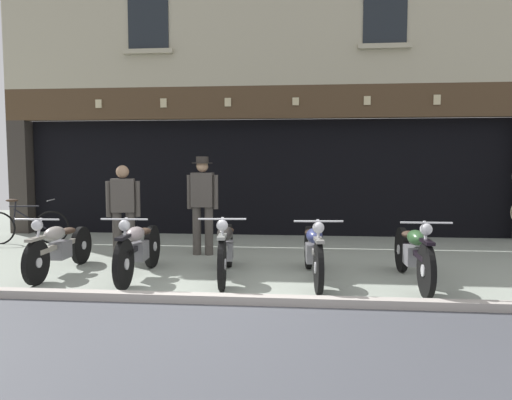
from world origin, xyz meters
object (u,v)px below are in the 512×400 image
at_px(motorcycle_center_left, 139,248).
at_px(motorcycle_left, 60,246).
at_px(motorcycle_center, 226,247).
at_px(advert_board_far, 114,162).
at_px(salesman_left, 123,208).
at_px(advert_board_near, 152,159).
at_px(leaning_bicycle, 25,226).
at_px(motorcycle_right, 413,252).
at_px(motorcycle_center_right, 313,250).
at_px(shopkeeper_center, 203,200).

bearing_deg(motorcycle_center_left, motorcycle_left, -6.91).
relative_size(motorcycle_center, advert_board_far, 2.19).
xyz_separation_m(motorcycle_left, motorcycle_center, (2.48, 0.01, 0.02)).
relative_size(salesman_left, advert_board_near, 1.52).
bearing_deg(leaning_bicycle, motorcycle_right, 57.45).
xyz_separation_m(advert_board_near, leaning_bicycle, (-2.14, -1.69, -1.37)).
distance_m(motorcycle_center_left, salesman_left, 1.41).
relative_size(motorcycle_center_right, advert_board_far, 2.21).
height_order(advert_board_far, leaning_bicycle, advert_board_far).
xyz_separation_m(advert_board_far, leaning_bicycle, (-1.23, -1.69, -1.29)).
xyz_separation_m(motorcycle_center_right, leaning_bicycle, (-5.75, 2.43, -0.07)).
bearing_deg(salesman_left, shopkeeper_center, -169.41).
distance_m(advert_board_far, leaning_bicycle, 2.46).
xyz_separation_m(motorcycle_center_left, advert_board_far, (-2.04, 4.21, 1.23)).
height_order(motorcycle_center_left, advert_board_near, advert_board_near).
xyz_separation_m(motorcycle_right, advert_board_near, (-4.96, 4.19, 1.30)).
xyz_separation_m(motorcycle_right, leaning_bicycle, (-7.10, 2.51, -0.07)).
xyz_separation_m(motorcycle_center, leaning_bicycle, (-4.51, 2.40, -0.07)).
bearing_deg(motorcycle_left, leaning_bicycle, -50.48).
xyz_separation_m(motorcycle_center, advert_board_far, (-3.27, 4.08, 1.22)).
xyz_separation_m(shopkeeper_center, advert_board_near, (-1.70, 2.48, 0.76)).
bearing_deg(motorcycle_right, advert_board_near, -40.34).
relative_size(motorcycle_left, salesman_left, 1.22).
relative_size(motorcycle_center_right, leaning_bicycle, 1.24).
relative_size(motorcycle_left, motorcycle_center_right, 0.93).
height_order(motorcycle_center_left, leaning_bicycle, motorcycle_center_left).
bearing_deg(motorcycle_left, motorcycle_center_left, 174.23).
xyz_separation_m(motorcycle_center_right, motorcycle_right, (1.35, -0.07, 0.00)).
bearing_deg(advert_board_far, motorcycle_center, -51.28).
bearing_deg(motorcycle_center, motorcycle_right, 172.78).
height_order(motorcycle_center, motorcycle_center_right, motorcycle_center).
relative_size(motorcycle_center, motorcycle_center_right, 0.99).
distance_m(motorcycle_right, advert_board_near, 6.62).
xyz_separation_m(motorcycle_center_left, motorcycle_right, (3.83, 0.02, 0.00)).
bearing_deg(motorcycle_center_right, shopkeeper_center, -44.64).
bearing_deg(motorcycle_center_right, advert_board_far, -46.40).
height_order(motorcycle_right, salesman_left, salesman_left).
distance_m(motorcycle_right, shopkeeper_center, 3.72).
height_order(motorcycle_center, leaning_bicycle, motorcycle_center).
height_order(motorcycle_left, advert_board_near, advert_board_near).
distance_m(motorcycle_center_right, salesman_left, 3.35).
height_order(motorcycle_center_left, motorcycle_center_right, motorcycle_center_left).
bearing_deg(salesman_left, motorcycle_left, 47.09).
bearing_deg(leaning_bicycle, motorcycle_center, 48.88).
distance_m(salesman_left, advert_board_far, 3.43).
height_order(motorcycle_center_right, advert_board_near, advert_board_near).
xyz_separation_m(motorcycle_center_left, motorcycle_center_right, (2.48, 0.09, -0.00)).
xyz_separation_m(motorcycle_center_left, salesman_left, (-0.66, 1.16, 0.45)).
bearing_deg(motorcycle_right, advert_board_far, -35.68).
xyz_separation_m(salesman_left, shopkeeper_center, (1.24, 0.57, 0.09)).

